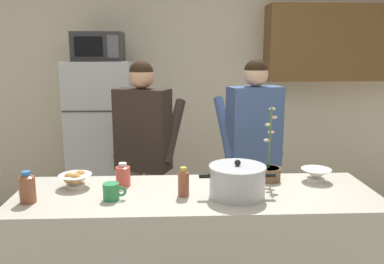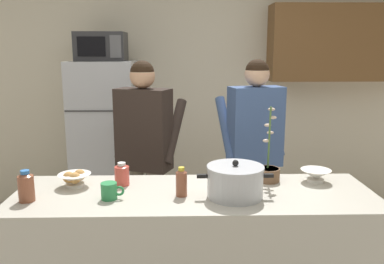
% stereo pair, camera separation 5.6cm
% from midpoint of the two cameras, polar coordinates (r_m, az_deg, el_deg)
% --- Properties ---
extents(back_wall_unit, '(6.00, 0.48, 2.60)m').
position_cam_midpoint_polar(back_wall_unit, '(4.53, 3.36, 7.13)').
color(back_wall_unit, beige).
rests_on(back_wall_unit, ground).
extents(kitchen_island, '(2.12, 0.68, 0.92)m').
position_cam_midpoint_polar(kitchen_island, '(2.58, 0.98, -18.21)').
color(kitchen_island, '#BCB7A8').
rests_on(kitchen_island, ground).
extents(refrigerator, '(0.64, 0.68, 1.63)m').
position_cam_midpoint_polar(refrigerator, '(4.26, -11.75, -1.19)').
color(refrigerator, '#B7BABF').
rests_on(refrigerator, ground).
extents(microwave, '(0.48, 0.37, 0.28)m').
position_cam_midpoint_polar(microwave, '(4.13, -12.36, 11.77)').
color(microwave, '#2D2D30').
rests_on(microwave, refrigerator).
extents(person_near_pot, '(0.61, 0.56, 1.66)m').
position_cam_midpoint_polar(person_near_pot, '(3.19, -6.27, -1.18)').
color(person_near_pot, '#726656').
rests_on(person_near_pot, ground).
extents(person_by_sink, '(0.58, 0.51, 1.67)m').
position_cam_midpoint_polar(person_by_sink, '(3.30, 9.36, -0.73)').
color(person_by_sink, '#726656').
rests_on(person_by_sink, ground).
extents(cooking_pot, '(0.44, 0.32, 0.22)m').
position_cam_midpoint_polar(cooking_pot, '(2.31, 6.84, -6.97)').
color(cooking_pot, silver).
rests_on(cooking_pot, kitchen_island).
extents(coffee_mug, '(0.13, 0.09, 0.10)m').
position_cam_midpoint_polar(coffee_mug, '(2.31, -10.94, -8.23)').
color(coffee_mug, '#2D8C4C').
rests_on(coffee_mug, kitchen_island).
extents(bread_bowl, '(0.20, 0.20, 0.10)m').
position_cam_midpoint_polar(bread_bowl, '(2.56, -15.74, -6.38)').
color(bread_bowl, white).
rests_on(bread_bowl, kitchen_island).
extents(empty_bowl, '(0.19, 0.19, 0.08)m').
position_cam_midpoint_polar(empty_bowl, '(2.68, 17.74, -5.81)').
color(empty_bowl, white).
rests_on(empty_bowl, kitchen_island).
extents(bottle_near_edge, '(0.09, 0.09, 0.14)m').
position_cam_midpoint_polar(bottle_near_edge, '(2.52, -9.30, -5.91)').
color(bottle_near_edge, '#D84C3F').
rests_on(bottle_near_edge, kitchen_island).
extents(bottle_mid_counter, '(0.09, 0.09, 0.18)m').
position_cam_midpoint_polar(bottle_mid_counter, '(2.40, -21.89, -7.15)').
color(bottle_mid_counter, brown).
rests_on(bottle_mid_counter, kitchen_island).
extents(bottle_far_corner, '(0.06, 0.06, 0.17)m').
position_cam_midpoint_polar(bottle_far_corner, '(2.31, -0.81, -7.10)').
color(bottle_far_corner, brown).
rests_on(bottle_far_corner, kitchen_island).
extents(potted_orchid, '(0.15, 0.15, 0.48)m').
position_cam_midpoint_polar(potted_orchid, '(2.61, 11.35, -5.38)').
color(potted_orchid, brown).
rests_on(potted_orchid, kitchen_island).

